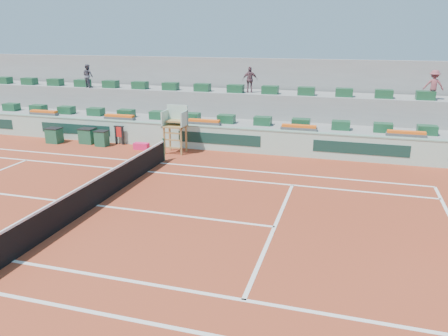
# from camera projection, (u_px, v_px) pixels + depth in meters

# --- Properties ---
(ground) EXTENTS (90.00, 90.00, 0.00)m
(ground) POSITION_uv_depth(u_px,v_px,m) (97.00, 205.00, 15.51)
(ground) COLOR maroon
(ground) RESTS_ON ground
(seating_tier_lower) EXTENTS (36.00, 4.00, 1.20)m
(seating_tier_lower) POSITION_uv_depth(u_px,v_px,m) (197.00, 128.00, 25.14)
(seating_tier_lower) COLOR gray
(seating_tier_lower) RESTS_ON ground
(seating_tier_upper) EXTENTS (36.00, 2.40, 2.60)m
(seating_tier_upper) POSITION_uv_depth(u_px,v_px,m) (206.00, 112.00, 26.40)
(seating_tier_upper) COLOR gray
(seating_tier_upper) RESTS_ON ground
(stadium_back_wall) EXTENTS (36.00, 0.40, 4.40)m
(stadium_back_wall) POSITION_uv_depth(u_px,v_px,m) (214.00, 93.00, 27.59)
(stadium_back_wall) COLOR gray
(stadium_back_wall) RESTS_ON ground
(player_bag) EXTENTS (0.79, 0.35, 0.35)m
(player_bag) POSITION_uv_depth(u_px,v_px,m) (141.00, 146.00, 22.86)
(player_bag) COLOR #F11F62
(player_bag) RESTS_ON ground
(spectator_left) EXTENTS (0.85, 0.77, 1.42)m
(spectator_left) POSITION_uv_depth(u_px,v_px,m) (88.00, 76.00, 26.97)
(spectator_left) COLOR #4E4D5A
(spectator_left) RESTS_ON seating_tier_upper
(spectator_mid) EXTENTS (0.91, 0.54, 1.45)m
(spectator_mid) POSITION_uv_depth(u_px,v_px,m) (250.00, 80.00, 24.64)
(spectator_mid) COLOR brown
(spectator_mid) RESTS_ON seating_tier_upper
(spectator_right) EXTENTS (0.98, 0.59, 1.49)m
(spectator_right) POSITION_uv_depth(u_px,v_px,m) (434.00, 85.00, 21.99)
(spectator_right) COLOR #8C464D
(spectator_right) RESTS_ON seating_tier_upper
(court_lines) EXTENTS (23.89, 11.09, 0.01)m
(court_lines) POSITION_uv_depth(u_px,v_px,m) (97.00, 205.00, 15.51)
(court_lines) COLOR white
(court_lines) RESTS_ON ground
(tennis_net) EXTENTS (0.10, 11.97, 1.10)m
(tennis_net) POSITION_uv_depth(u_px,v_px,m) (95.00, 192.00, 15.36)
(tennis_net) COLOR black
(tennis_net) RESTS_ON ground
(advertising_hoarding) EXTENTS (36.00, 0.34, 1.26)m
(advertising_hoarding) POSITION_uv_depth(u_px,v_px,m) (184.00, 136.00, 23.10)
(advertising_hoarding) COLOR #A3CDBA
(advertising_hoarding) RESTS_ON ground
(umpire_chair) EXTENTS (1.10, 0.90, 2.40)m
(umpire_chair) POSITION_uv_depth(u_px,v_px,m) (176.00, 123.00, 21.92)
(umpire_chair) COLOR olive
(umpire_chair) RESTS_ON ground
(seat_row_lower) EXTENTS (32.90, 0.60, 0.44)m
(seat_row_lower) POSITION_uv_depth(u_px,v_px,m) (192.00, 117.00, 24.07)
(seat_row_lower) COLOR #194C2C
(seat_row_lower) RESTS_ON seating_tier_lower
(seat_row_upper) EXTENTS (32.90, 0.60, 0.44)m
(seat_row_upper) POSITION_uv_depth(u_px,v_px,m) (202.00, 87.00, 25.39)
(seat_row_upper) COLOR #194C2C
(seat_row_upper) RESTS_ON seating_tier_upper
(flower_planters) EXTENTS (26.80, 0.36, 0.28)m
(flower_planters) POSITION_uv_depth(u_px,v_px,m) (161.00, 120.00, 23.76)
(flower_planters) COLOR #505050
(flower_planters) RESTS_ON seating_tier_lower
(drink_cooler_a) EXTENTS (0.65, 0.57, 0.84)m
(drink_cooler_a) POSITION_uv_depth(u_px,v_px,m) (102.00, 138.00, 23.52)
(drink_cooler_a) COLOR #1B5338
(drink_cooler_a) RESTS_ON ground
(drink_cooler_b) EXTENTS (0.83, 0.72, 0.84)m
(drink_cooler_b) POSITION_uv_depth(u_px,v_px,m) (88.00, 136.00, 24.10)
(drink_cooler_b) COLOR #1B5338
(drink_cooler_b) RESTS_ON ground
(drink_cooler_c) EXTENTS (0.79, 0.68, 0.84)m
(drink_cooler_c) POSITION_uv_depth(u_px,v_px,m) (54.00, 135.00, 24.20)
(drink_cooler_c) COLOR #1B5338
(drink_cooler_c) RESTS_ON ground
(towel_rack) EXTENTS (0.59, 0.10, 1.03)m
(towel_rack) POSITION_uv_depth(u_px,v_px,m) (119.00, 134.00, 23.79)
(towel_rack) COLOR black
(towel_rack) RESTS_ON ground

